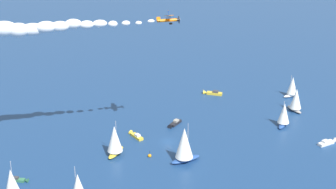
% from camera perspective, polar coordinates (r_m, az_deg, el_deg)
% --- Properties ---
extents(ground_plane, '(2000.00, 2000.00, 0.00)m').
position_cam_1_polar(ground_plane, '(162.75, -0.00, -5.35)').
color(ground_plane, navy).
extents(sailboat_near_centre, '(7.74, 4.46, 9.82)m').
position_cam_1_polar(sailboat_near_centre, '(188.87, 14.30, -0.59)').
color(sailboat_near_centre, '#9E9993').
rests_on(sailboat_near_centre, ground_plane).
extents(sailboat_far_port, '(6.38, 6.76, 9.38)m').
position_cam_1_polar(sailboat_far_port, '(176.16, 13.00, -2.21)').
color(sailboat_far_port, '#23478C').
rests_on(sailboat_far_port, ground_plane).
extents(motorboat_far_stbd, '(2.97, 7.19, 2.03)m').
position_cam_1_polar(motorboat_far_stbd, '(169.09, 17.72, -5.17)').
color(motorboat_far_stbd, white).
rests_on(motorboat_far_stbd, ground_plane).
extents(sailboat_inshore, '(4.44, 7.25, 9.06)m').
position_cam_1_polar(sailboat_inshore, '(202.56, 13.90, 0.88)').
color(sailboat_inshore, white).
rests_on(sailboat_inshore, ground_plane).
extents(motorboat_offshore, '(6.72, 3.43, 1.89)m').
position_cam_1_polar(motorboat_offshore, '(165.85, -3.71, -4.66)').
color(motorboat_offshore, gold).
rests_on(motorboat_offshore, ground_plane).
extents(sailboat_trailing, '(6.11, 9.97, 12.46)m').
position_cam_1_polar(sailboat_trailing, '(148.59, 1.88, -5.71)').
color(sailboat_trailing, '#23478C').
rests_on(sailboat_trailing, ground_plane).
extents(motorboat_outer_ring_b, '(5.89, 7.24, 2.18)m').
position_cam_1_polar(motorboat_outer_ring_b, '(200.69, 4.99, 0.18)').
color(motorboat_outer_ring_b, gold).
rests_on(motorboat_outer_ring_b, ground_plane).
extents(motorboat_outer_ring_c, '(5.55, 6.34, 1.95)m').
position_cam_1_polar(motorboat_outer_ring_c, '(173.59, 0.70, -3.34)').
color(motorboat_outer_ring_c, black).
rests_on(motorboat_outer_ring_c, ground_plane).
extents(motorboat_outer_ring_d, '(3.80, 5.53, 1.60)m').
position_cam_1_polar(motorboat_outer_ring_d, '(147.45, -16.48, -9.26)').
color(motorboat_outer_ring_d, '#33704C').
rests_on(motorboat_outer_ring_d, ground_plane).
extents(sailboat_outer_ring_e, '(7.95, 7.45, 10.99)m').
position_cam_1_polar(sailboat_outer_ring_e, '(153.45, -6.06, -5.16)').
color(sailboat_outer_ring_e, gold).
rests_on(sailboat_outer_ring_e, ground_plane).
extents(marker_buoy, '(1.10, 1.10, 2.10)m').
position_cam_1_polar(marker_buoy, '(153.74, -2.10, -6.94)').
color(marker_buoy, orange).
rests_on(marker_buoy, ground_plane).
extents(biplane_lead, '(7.51, 6.90, 3.72)m').
position_cam_1_polar(biplane_lead, '(148.90, 0.11, 8.47)').
color(biplane_lead, orange).
extents(wingwalker_lead, '(1.48, 0.26, 1.52)m').
position_cam_1_polar(wingwalker_lead, '(148.92, 0.07, 9.30)').
color(wingwalker_lead, '#1E4CB2').
extents(smoke_trail_lead, '(8.80, 45.84, 5.71)m').
position_cam_1_polar(smoke_trail_lead, '(145.17, -14.43, 7.33)').
color(smoke_trail_lead, white).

